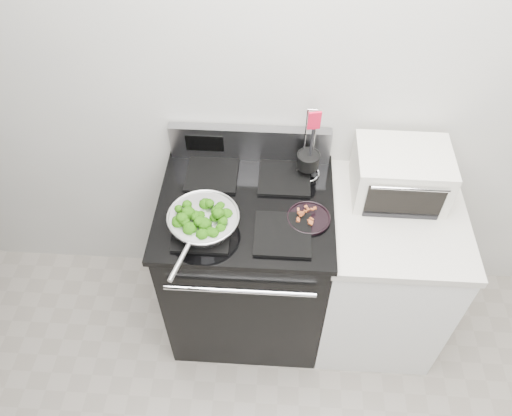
# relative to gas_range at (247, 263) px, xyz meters

# --- Properties ---
(back_wall) EXTENTS (4.00, 0.02, 2.70)m
(back_wall) POSITION_rel_gas_range_xyz_m (0.30, 0.34, 0.86)
(back_wall) COLOR silver
(back_wall) RESTS_ON ground
(gas_range) EXTENTS (0.79, 0.69, 1.13)m
(gas_range) POSITION_rel_gas_range_xyz_m (0.00, 0.00, 0.00)
(gas_range) COLOR black
(gas_range) RESTS_ON floor
(counter) EXTENTS (0.62, 0.68, 0.92)m
(counter) POSITION_rel_gas_range_xyz_m (0.68, -0.00, -0.03)
(counter) COLOR white
(counter) RESTS_ON floor
(skillet) EXTENTS (0.31, 0.48, 0.07)m
(skillet) POSITION_rel_gas_range_xyz_m (-0.17, -0.16, 0.51)
(skillet) COLOR silver
(skillet) RESTS_ON gas_range
(broccoli_pile) EXTENTS (0.24, 0.24, 0.08)m
(broccoli_pile) POSITION_rel_gas_range_xyz_m (-0.17, -0.15, 0.53)
(broccoli_pile) COLOR black
(broccoli_pile) RESTS_ON skillet
(bacon_plate) EXTENTS (0.19, 0.19, 0.04)m
(bacon_plate) POSITION_rel_gas_range_xyz_m (0.28, -0.08, 0.48)
(bacon_plate) COLOR black
(bacon_plate) RESTS_ON gas_range
(utensil_holder) EXTENTS (0.12, 0.12, 0.37)m
(utensil_holder) POSITION_rel_gas_range_xyz_m (0.27, 0.20, 0.53)
(utensil_holder) COLOR silver
(utensil_holder) RESTS_ON gas_range
(toaster_oven) EXTENTS (0.41, 0.32, 0.24)m
(toaster_oven) POSITION_rel_gas_range_xyz_m (0.69, 0.14, 0.55)
(toaster_oven) COLOR white
(toaster_oven) RESTS_ON counter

